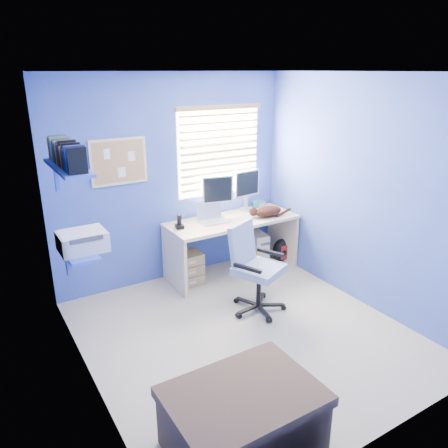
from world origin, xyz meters
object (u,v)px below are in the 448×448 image
tower_pc (256,247)px  office_chair (255,279)px  laptop (213,213)px  cat (268,211)px  desk (232,246)px

tower_pc → office_chair: bearing=-118.3°
laptop → cat: bearing=-11.2°
tower_pc → office_chair: (-0.72, -0.99, 0.14)m
tower_pc → office_chair: size_ratio=0.46×
desk → office_chair: bearing=-107.1°
office_chair → tower_pc: bearing=54.1°
laptop → office_chair: 1.06m
desk → office_chair: (-0.28, -0.90, -0.01)m
laptop → office_chair: office_chair is taller
desk → office_chair: office_chair is taller
desk → laptop: size_ratio=5.08×
cat → tower_pc: 0.63m
desk → cat: bearing=-18.6°
office_chair → desk: bearing=72.9°
cat → office_chair: size_ratio=0.39×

